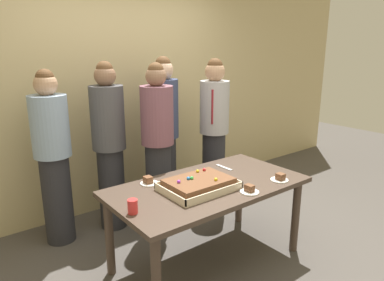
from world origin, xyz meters
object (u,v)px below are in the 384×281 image
person_serving_front (109,144)px  person_back_corner (158,146)px  plated_slice_far_left (280,178)px  drink_cup_nearest (133,206)px  cake_server_utensil (224,167)px  party_table (208,194)px  person_green_shirt_behind (214,131)px  person_far_right_suit (53,156)px  plated_slice_near_left (249,190)px  person_striped_tie_right (164,132)px  sheet_cake (199,184)px  plated_slice_near_right (149,181)px

person_serving_front → person_back_corner: bearing=36.1°
plated_slice_far_left → drink_cup_nearest: 1.30m
cake_server_utensil → party_table: bearing=-150.4°
party_table → person_serving_front: bearing=108.7°
party_table → cake_server_utensil: (0.38, 0.21, 0.09)m
plated_slice_far_left → person_green_shirt_behind: (0.29, 1.17, 0.15)m
drink_cup_nearest → person_far_right_suit: 1.23m
party_table → person_back_corner: 0.80m
plated_slice_near_left → plated_slice_far_left: size_ratio=1.00×
plated_slice_near_left → person_far_right_suit: person_far_right_suit is taller
plated_slice_far_left → person_green_shirt_behind: 1.22m
plated_slice_far_left → person_serving_front: 1.66m
plated_slice_far_left → person_green_shirt_behind: size_ratio=0.09×
plated_slice_far_left → person_far_right_suit: bearing=134.5°
person_green_shirt_behind → person_back_corner: person_green_shirt_behind is taller
plated_slice_near_left → person_back_corner: bearing=97.7°
drink_cup_nearest → cake_server_utensil: size_ratio=0.50×
person_striped_tie_right → person_back_corner: size_ratio=1.03×
sheet_cake → plated_slice_far_left: size_ratio=3.81×
plated_slice_near_right → person_serving_front: bearing=88.4°
party_table → plated_slice_near_left: size_ratio=10.92×
drink_cup_nearest → person_far_right_suit: person_far_right_suit is taller
sheet_cake → plated_slice_near_left: (0.27, -0.29, -0.02)m
party_table → plated_slice_far_left: bearing=-30.5°
plated_slice_far_left → person_serving_front: (-0.90, 1.39, 0.14)m
person_far_right_suit → plated_slice_near_right: bearing=-1.6°
plated_slice_near_right → plated_slice_near_left: bearing=-50.2°
plated_slice_near_right → cake_server_utensil: plated_slice_near_right is taller
sheet_cake → person_far_right_suit: person_far_right_suit is taller
plated_slice_far_left → person_back_corner: (-0.54, 1.07, 0.14)m
cake_server_utensil → person_far_right_suit: size_ratio=0.12×
person_green_shirt_behind → cake_server_utensil: bearing=12.3°
plated_slice_near_left → person_far_right_suit: 1.80m
party_table → plated_slice_far_left: plated_slice_far_left is taller
drink_cup_nearest → person_striped_tie_right: (1.04, 1.18, 0.14)m
plated_slice_near_right → person_back_corner: person_back_corner is taller
plated_slice_near_left → person_back_corner: person_back_corner is taller
plated_slice_near_left → plated_slice_near_right: size_ratio=1.00×
sheet_cake → person_serving_front: (-0.23, 1.12, 0.12)m
sheet_cake → cake_server_utensil: sheet_cake is taller
person_far_right_suit → plated_slice_near_left: bearing=2.3°
person_striped_tie_right → person_serving_front: bearing=-68.4°
person_striped_tie_right → party_table: bearing=5.6°
person_far_right_suit → person_back_corner: 0.97m
party_table → sheet_cake: size_ratio=2.87×
cake_server_utensil → drink_cup_nearest: bearing=-165.0°
plated_slice_far_left → party_table: bearing=149.5°
plated_slice_near_left → drink_cup_nearest: drink_cup_nearest is taller
plated_slice_near_left → drink_cup_nearest: (-0.89, 0.24, 0.03)m
cake_server_utensil → person_far_right_suit: (-1.27, 0.92, 0.13)m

